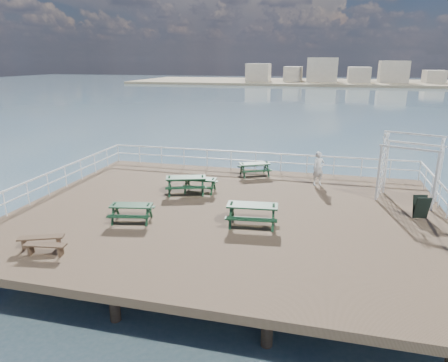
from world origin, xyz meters
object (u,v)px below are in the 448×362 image
picnic_table_d (132,209)px  person (318,169)px  picnic_table_b (200,182)px  flat_bench_far (45,247)px  flat_bench_near (41,240)px  picnic_table_c (255,167)px  picnic_table_e (252,210)px  picnic_table_a (186,181)px  trellis_arbor (409,172)px

picnic_table_d → person: person is taller
picnic_table_b → flat_bench_far: picnic_table_b is taller
flat_bench_near → flat_bench_far: (0.48, -0.42, -0.02)m
flat_bench_far → person: (8.56, 10.12, 0.58)m
picnic_table_c → picnic_table_e: 6.99m
picnic_table_b → picnic_table_e: (3.21, -3.44, 0.12)m
picnic_table_b → picnic_table_c: bearing=56.2°
flat_bench_far → picnic_table_e: bearing=25.8°
picnic_table_e → flat_bench_near: size_ratio=1.39×
picnic_table_a → trellis_arbor: 10.28m
trellis_arbor → person: bearing=-179.6°
picnic_table_b → person: bearing=21.7°
person → picnic_table_e: bearing=-141.9°
picnic_table_a → trellis_arbor: bearing=-10.6°
trellis_arbor → picnic_table_e: bearing=-124.2°
picnic_table_b → trellis_arbor: bearing=3.6°
picnic_table_d → flat_bench_near: bearing=-133.9°
picnic_table_e → flat_bench_near: picnic_table_e is taller
picnic_table_e → picnic_table_b: bearing=127.3°
picnic_table_a → flat_bench_far: picnic_table_a is taller
picnic_table_e → picnic_table_a: bearing=135.4°
picnic_table_b → flat_bench_far: bearing=-113.8°
picnic_table_d → picnic_table_e: size_ratio=0.88×
flat_bench_far → trellis_arbor: (12.55, 8.63, 1.10)m
picnic_table_d → person: 9.81m
flat_bench_near → person: person is taller
picnic_table_a → picnic_table_e: 4.88m
flat_bench_far → trellis_arbor: size_ratio=0.45×
picnic_table_d → picnic_table_e: bearing=-1.2°
picnic_table_e → person: size_ratio=1.20×
flat_bench_far → picnic_table_a: bearing=63.5°
picnic_table_a → flat_bench_far: (-2.40, -7.24, -0.29)m
picnic_table_a → flat_bench_near: (-2.88, -6.83, -0.27)m
picnic_table_b → flat_bench_near: (-3.46, -7.21, -0.17)m
picnic_table_a → flat_bench_far: size_ratio=1.61×
trellis_arbor → picnic_table_a: bearing=-151.4°
flat_bench_near → trellis_arbor: size_ratio=0.48×
picnic_table_d → flat_bench_far: bearing=-124.0°
picnic_table_c → picnic_table_d: bearing=-141.5°
picnic_table_c → picnic_table_d: 8.52m
picnic_table_a → trellis_arbor: (10.16, 1.39, 0.80)m
picnic_table_a → flat_bench_far: bearing=-126.7°
picnic_table_e → trellis_arbor: bearing=29.3°
picnic_table_e → trellis_arbor: 7.80m
picnic_table_c → flat_bench_near: picnic_table_c is taller
picnic_table_a → picnic_table_c: picnic_table_a is taller
trellis_arbor → picnic_table_d: bearing=-133.9°
picnic_table_a → person: (6.17, 2.88, 0.29)m
person → trellis_arbor: bearing=-50.6°
flat_bench_far → trellis_arbor: trellis_arbor is taller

